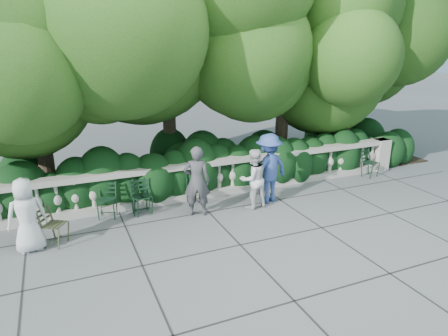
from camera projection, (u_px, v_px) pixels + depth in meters
name	position (u px, v px, depth m)	size (l,w,h in m)	color
ground	(241.00, 221.00, 9.16)	(90.00, 90.00, 0.00)	#575A60
balustrade	(212.00, 178.00, 10.59)	(12.00, 0.44, 1.00)	#9E998E
shrub_hedge	(197.00, 181.00, 11.79)	(15.00, 2.60, 1.70)	black
tree_canopy	(215.00, 41.00, 11.02)	(15.04, 6.52, 6.78)	#3F3023
chair_a	(145.00, 216.00, 9.47)	(0.44, 0.48, 0.84)	black
chair_b	(107.00, 220.00, 9.25)	(0.44, 0.48, 0.84)	black
chair_c	(142.00, 216.00, 9.45)	(0.44, 0.48, 0.84)	black
chair_d	(197.00, 205.00, 10.06)	(0.44, 0.48, 0.84)	black
chair_f	(373.00, 178.00, 12.11)	(0.44, 0.48, 0.84)	black
chair_weathered	(64.00, 245.00, 8.10)	(0.44, 0.48, 0.84)	black
person_businessman	(27.00, 215.00, 7.69)	(0.73, 0.48, 1.50)	silver
person_woman_grey	(197.00, 181.00, 9.29)	(0.61, 0.40, 1.69)	#3E3D42
person_casual_man	(253.00, 179.00, 9.73)	(0.73, 0.57, 1.50)	silver
person_older_blue	(268.00, 168.00, 10.06)	(1.16, 0.66, 1.79)	#314994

